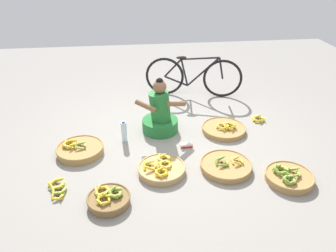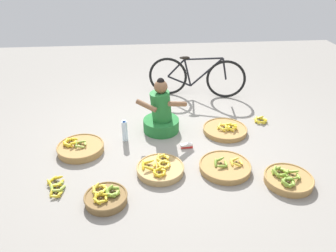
# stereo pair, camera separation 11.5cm
# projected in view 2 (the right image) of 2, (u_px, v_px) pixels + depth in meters

# --- Properties ---
(ground_plane) EXTENTS (10.00, 10.00, 0.00)m
(ground_plane) POSITION_uv_depth(u_px,v_px,m) (167.00, 141.00, 4.53)
(ground_plane) COLOR gray
(vendor_woman_front) EXTENTS (0.73, 0.52, 0.82)m
(vendor_woman_front) POSITION_uv_depth(u_px,v_px,m) (161.00, 114.00, 4.65)
(vendor_woman_front) COLOR #237233
(vendor_woman_front) RESTS_ON ground
(bicycle_leaning) EXTENTS (1.67, 0.43, 0.73)m
(bicycle_leaning) POSITION_uv_depth(u_px,v_px,m) (196.00, 77.00, 5.69)
(bicycle_leaning) COLOR black
(bicycle_leaning) RESTS_ON ground
(banana_basket_mid_right) EXTENTS (0.63, 0.63, 0.15)m
(banana_basket_mid_right) POSITION_uv_depth(u_px,v_px,m) (225.00, 167.00, 3.93)
(banana_basket_mid_right) COLOR #A87F47
(banana_basket_mid_right) RESTS_ON ground
(banana_basket_front_right) EXTENTS (0.61, 0.61, 0.17)m
(banana_basket_front_right) POSITION_uv_depth(u_px,v_px,m) (80.00, 148.00, 4.28)
(banana_basket_front_right) COLOR #A87F47
(banana_basket_front_right) RESTS_ON ground
(banana_basket_near_vendor) EXTENTS (0.46, 0.46, 0.16)m
(banana_basket_near_vendor) POSITION_uv_depth(u_px,v_px,m) (106.00, 198.00, 3.44)
(banana_basket_near_vendor) COLOR brown
(banana_basket_near_vendor) RESTS_ON ground
(banana_basket_near_bicycle) EXTENTS (0.58, 0.58, 0.15)m
(banana_basket_near_bicycle) POSITION_uv_depth(u_px,v_px,m) (160.00, 168.00, 3.89)
(banana_basket_near_bicycle) COLOR tan
(banana_basket_near_bicycle) RESTS_ON ground
(banana_basket_front_center) EXTENTS (0.64, 0.64, 0.15)m
(banana_basket_front_center) POSITION_uv_depth(u_px,v_px,m) (225.00, 129.00, 4.72)
(banana_basket_front_center) COLOR #A87F47
(banana_basket_front_center) RESTS_ON ground
(banana_basket_back_center) EXTENTS (0.56, 0.56, 0.16)m
(banana_basket_back_center) POSITION_uv_depth(u_px,v_px,m) (288.00, 179.00, 3.71)
(banana_basket_back_center) COLOR #A87F47
(banana_basket_back_center) RESTS_ON ground
(loose_bananas_back_right) EXTENTS (0.23, 0.23, 0.08)m
(loose_bananas_back_right) POSITION_uv_depth(u_px,v_px,m) (261.00, 120.00, 5.00)
(loose_bananas_back_right) COLOR yellow
(loose_bananas_back_right) RESTS_ON ground
(loose_bananas_front_left) EXTENTS (0.24, 0.38, 0.09)m
(loose_bananas_front_left) POSITION_uv_depth(u_px,v_px,m) (56.00, 186.00, 3.64)
(loose_bananas_front_left) COLOR yellow
(loose_bananas_front_left) RESTS_ON ground
(water_bottle) EXTENTS (0.08, 0.08, 0.32)m
(water_bottle) POSITION_uv_depth(u_px,v_px,m) (125.00, 131.00, 4.47)
(water_bottle) COLOR silver
(water_bottle) RESTS_ON ground
(packet_carton_stack) EXTENTS (0.17, 0.07, 0.06)m
(packet_carton_stack) POSITION_uv_depth(u_px,v_px,m) (187.00, 146.00, 4.36)
(packet_carton_stack) COLOR red
(packet_carton_stack) RESTS_ON ground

